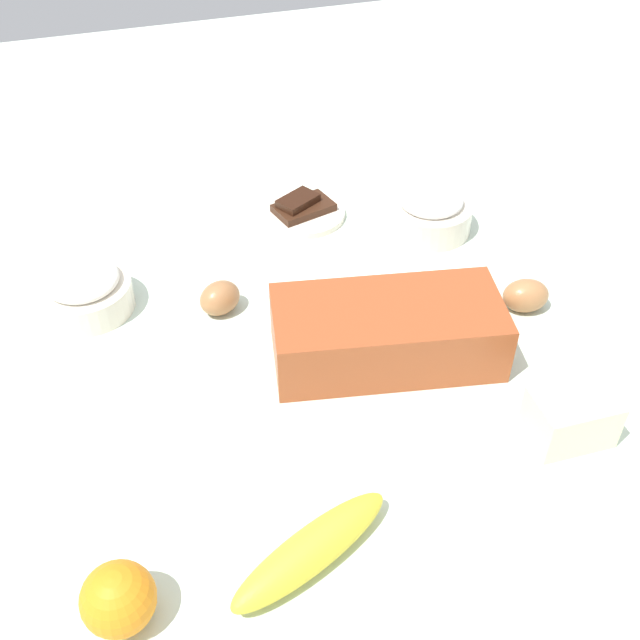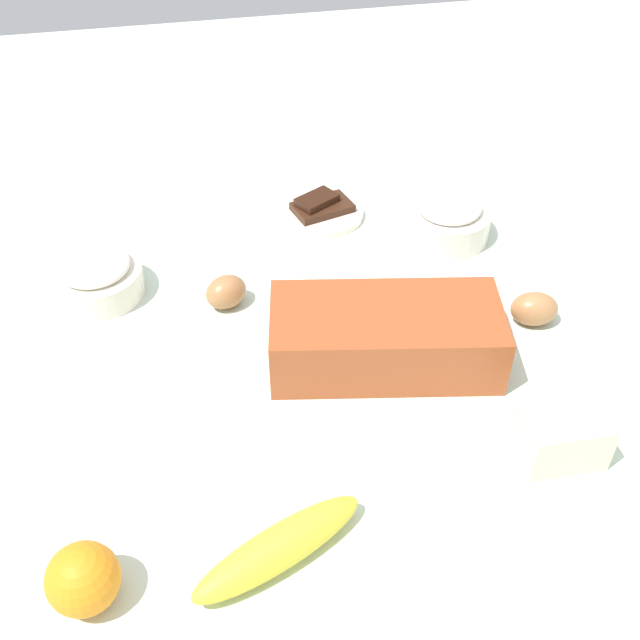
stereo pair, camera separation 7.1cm
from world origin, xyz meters
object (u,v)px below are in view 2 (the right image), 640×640
at_px(banana, 279,548).
at_px(butter_block, 562,436).
at_px(chocolate_plate, 322,210).
at_px(sugar_bowl, 448,218).
at_px(loaf_pan, 386,336).
at_px(orange_fruit, 83,579).
at_px(egg_beside_bowl, 226,292).
at_px(egg_near_butter, 534,309).
at_px(flour_bowl, 96,276).

xyz_separation_m(banana, butter_block, (-0.32, -0.06, 0.01)).
bearing_deg(chocolate_plate, sugar_bowl, 151.54).
distance_m(loaf_pan, orange_fruit, 0.44).
xyz_separation_m(banana, orange_fruit, (0.18, 0.00, 0.01)).
relative_size(banana, egg_beside_bowl, 3.30).
distance_m(loaf_pan, banana, 0.31).
height_order(loaf_pan, butter_block, loaf_pan).
xyz_separation_m(egg_near_butter, chocolate_plate, (0.22, -0.31, -0.01)).
height_order(loaf_pan, orange_fruit, loaf_pan).
bearing_deg(flour_bowl, butter_block, 141.38).
relative_size(sugar_bowl, chocolate_plate, 0.98).
bearing_deg(flour_bowl, chocolate_plate, -159.71).
xyz_separation_m(sugar_bowl, chocolate_plate, (0.17, -0.09, -0.02)).
relative_size(banana, chocolate_plate, 1.46).
bearing_deg(egg_near_butter, butter_block, 72.94).
bearing_deg(butter_block, egg_beside_bowl, -45.79).
distance_m(banana, orange_fruit, 0.18).
height_order(banana, chocolate_plate, banana).
height_order(flour_bowl, egg_beside_bowl, flour_bowl).
height_order(butter_block, egg_beside_bowl, butter_block).
distance_m(loaf_pan, egg_beside_bowl, 0.23).
xyz_separation_m(butter_block, chocolate_plate, (0.15, -0.52, -0.02)).
relative_size(flour_bowl, chocolate_plate, 0.96).
xyz_separation_m(loaf_pan, butter_block, (-0.15, 0.18, -0.01)).
bearing_deg(sugar_bowl, loaf_pan, 55.63).
bearing_deg(egg_beside_bowl, banana, 90.44).
relative_size(loaf_pan, egg_near_butter, 4.81).
xyz_separation_m(loaf_pan, egg_beside_bowl, (0.18, -0.15, -0.02)).
bearing_deg(sugar_bowl, orange_fruit, 43.45).
height_order(sugar_bowl, egg_beside_bowl, sugar_bowl).
bearing_deg(egg_beside_bowl, chocolate_plate, -132.58).
bearing_deg(egg_near_butter, chocolate_plate, -54.78).
distance_m(butter_block, egg_near_butter, 0.22).
relative_size(loaf_pan, egg_beside_bowl, 5.20).
height_order(butter_block, chocolate_plate, butter_block).
height_order(banana, orange_fruit, orange_fruit).
bearing_deg(chocolate_plate, egg_beside_bowl, 47.42).
bearing_deg(sugar_bowl, banana, 55.16).
relative_size(egg_near_butter, chocolate_plate, 0.48).
bearing_deg(orange_fruit, flour_bowl, -90.91).
xyz_separation_m(loaf_pan, banana, (0.18, 0.25, -0.02)).
height_order(orange_fruit, chocolate_plate, orange_fruit).
bearing_deg(egg_beside_bowl, loaf_pan, 140.00).
relative_size(orange_fruit, egg_near_butter, 1.10).
bearing_deg(chocolate_plate, butter_block, 106.26).
bearing_deg(banana, sugar_bowl, -124.84).
distance_m(egg_near_butter, egg_beside_bowl, 0.41).
relative_size(loaf_pan, sugar_bowl, 2.34).
distance_m(flour_bowl, chocolate_plate, 0.37).
xyz_separation_m(butter_block, egg_beside_bowl, (0.33, -0.33, -0.01)).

